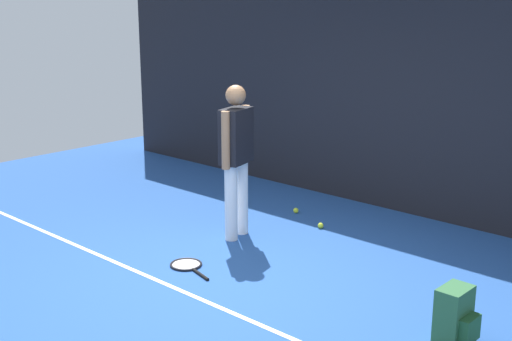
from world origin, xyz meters
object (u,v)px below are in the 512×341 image
Objects in this scene: tennis_player at (236,152)px; tennis_ball_by_fence at (296,210)px; tennis_racket at (187,265)px; backpack at (455,316)px; tennis_ball_near_player at (321,225)px.

tennis_player reaches higher than tennis_ball_by_fence.
tennis_racket is 9.65× the size of tennis_ball_by_fence.
backpack is at bearing -29.21° from tennis_ball_by_fence.
tennis_racket is at bearing -98.95° from tennis_ball_near_player.
tennis_player is 1.37m from tennis_ball_near_player.
tennis_player is at bearing 79.97° from backpack.
tennis_ball_near_player is at bearing -23.22° from tennis_ball_by_fence.
tennis_player reaches higher than tennis_racket.
tennis_ball_near_player is 1.00× the size of tennis_ball_by_fence.
backpack is 3.36m from tennis_ball_by_fence.
backpack is (2.65, 0.42, 0.20)m from tennis_racket.
tennis_ball_by_fence is at bearing -67.75° from tennis_racket.
tennis_racket is 2.69m from backpack.
tennis_ball_by_fence is at bearing 61.43° from backpack.
backpack reaches higher than tennis_racket.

